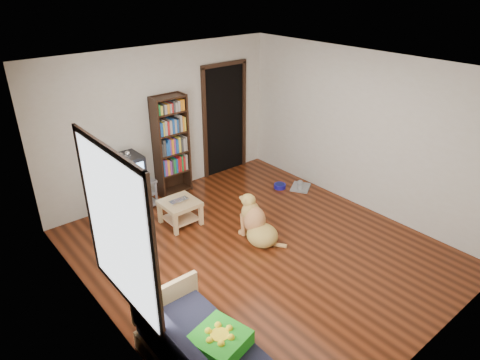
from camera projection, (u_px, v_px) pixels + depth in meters
ground at (257, 249)px, 6.25m from camera, size 5.00×5.00×0.00m
ceiling at (261, 70)px, 5.11m from camera, size 5.00×5.00×0.00m
wall_back at (162, 122)px, 7.40m from camera, size 4.50×0.00×4.50m
wall_front at (440, 255)px, 3.96m from camera, size 4.50×0.00×4.50m
wall_left at (97, 227)px, 4.38m from camera, size 0.00×5.00×5.00m
wall_right at (361, 132)px, 6.97m from camera, size 0.00×5.00×5.00m
green_cushion at (220, 341)px, 4.06m from camera, size 0.58×0.58×0.16m
laptop at (180, 202)px, 6.69m from camera, size 0.31×0.20×0.02m
dog_bowl at (280, 186)px, 7.99m from camera, size 0.22×0.22×0.08m
grey_rag at (301, 187)px, 8.00m from camera, size 0.51×0.48×0.03m
window at (117, 230)px, 3.96m from camera, size 0.03×1.46×1.70m
doorway at (225, 117)px, 8.24m from camera, size 1.03×0.05×2.19m
tv_stand at (128, 196)px, 7.16m from camera, size 0.90×0.45×0.50m
crt_tv at (124, 170)px, 6.97m from camera, size 0.55×0.52×0.58m
bookshelf at (171, 140)px, 7.45m from camera, size 0.60×0.30×1.80m
coffee_table at (180, 208)px, 6.77m from camera, size 0.55×0.55×0.40m
dog at (257, 225)px, 6.36m from camera, size 0.45×0.87×0.72m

